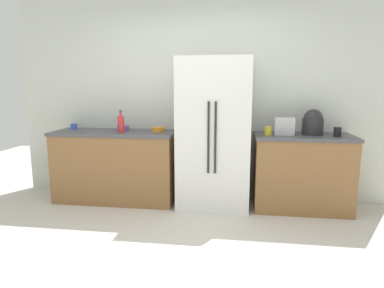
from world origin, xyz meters
The scene contains 13 objects.
ground_plane centered at (0.00, 0.00, 0.00)m, with size 9.94×9.94×0.00m, color beige.
kitchen_back_panel centered at (0.00, 1.75, 1.43)m, with size 4.97×0.10×2.86m, color silver.
counter_left centered at (-1.06, 1.40, 0.47)m, with size 1.59×0.61×0.93m.
counter_right centered at (1.32, 1.40, 0.47)m, with size 1.16×0.61×0.93m.
refrigerator centered at (0.24, 1.37, 0.92)m, with size 0.88×0.64×1.84m.
toaster centered at (1.08, 1.38, 1.03)m, with size 0.23×0.16×0.21m, color silver.
rice_cooker centered at (1.42, 1.43, 1.07)m, with size 0.25×0.25×0.31m.
bottle_a centered at (-0.93, 1.30, 1.04)m, with size 0.08×0.08×0.28m.
cup_a centered at (0.89, 1.33, 0.98)m, with size 0.09×0.09×0.10m, color yellow.
cup_b centered at (-1.68, 1.53, 0.96)m, with size 0.09×0.09×0.07m, color blue.
cup_c centered at (1.67, 1.30, 0.98)m, with size 0.08×0.08×0.11m, color black.
bowl_a centered at (-0.99, 1.53, 0.96)m, with size 0.16×0.16×0.06m, color purple.
bowl_b centered at (-0.49, 1.44, 0.96)m, with size 0.16×0.16×0.06m, color orange.
Camera 1 is at (0.53, -2.68, 1.50)m, focal length 30.92 mm.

